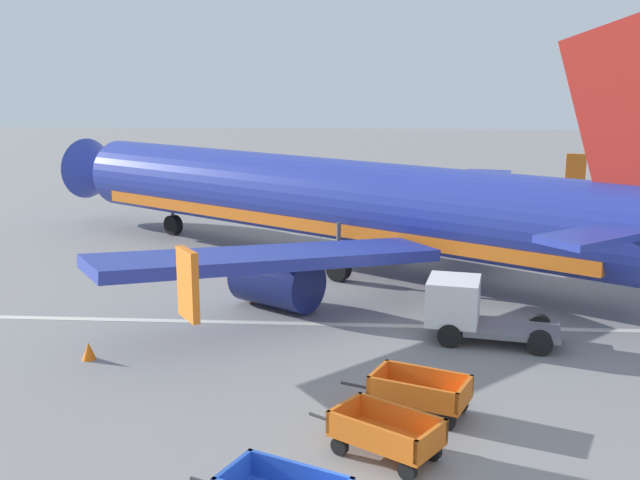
# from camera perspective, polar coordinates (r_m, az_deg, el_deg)

# --- Properties ---
(apron_stripe) EXTENTS (120.00, 0.36, 0.01)m
(apron_stripe) POSITION_cam_1_polar(r_m,az_deg,el_deg) (27.45, 2.76, -6.39)
(apron_stripe) COLOR silver
(apron_stripe) RESTS_ON ground
(airplane) EXTENTS (33.25, 28.12, 11.34)m
(airplane) POSITION_cam_1_polar(r_m,az_deg,el_deg) (34.98, 1.59, 2.90)
(airplane) COLOR #28389E
(airplane) RESTS_ON ground
(baggage_cart_fourth_in_row) EXTENTS (3.36, 2.60, 1.07)m
(baggage_cart_fourth_in_row) POSITION_cam_1_polar(r_m,az_deg,el_deg) (18.42, 4.96, -14.29)
(baggage_cart_fourth_in_row) COLOR orange
(baggage_cart_fourth_in_row) RESTS_ON ground
(baggage_cart_far_end) EXTENTS (3.56, 2.26, 1.07)m
(baggage_cart_far_end) POSITION_cam_1_polar(r_m,az_deg,el_deg) (20.63, 7.48, -11.29)
(baggage_cart_far_end) COLOR orange
(baggage_cart_far_end) RESTS_ON ground
(service_truck_beside_carts) EXTENTS (4.66, 2.70, 2.10)m
(service_truck_beside_carts) POSITION_cam_1_polar(r_m,az_deg,el_deg) (26.12, 11.04, -5.08)
(service_truck_beside_carts) COLOR slate
(service_truck_beside_carts) RESTS_ON ground
(traffic_cone_near_plane) EXTENTS (0.45, 0.45, 0.59)m
(traffic_cone_near_plane) POSITION_cam_1_polar(r_m,az_deg,el_deg) (30.10, -4.70, -4.13)
(traffic_cone_near_plane) COLOR orange
(traffic_cone_near_plane) RESTS_ON ground
(traffic_cone_mid_apron) EXTENTS (0.46, 0.46, 0.61)m
(traffic_cone_mid_apron) POSITION_cam_1_polar(r_m,az_deg,el_deg) (26.28, 9.83, -6.75)
(traffic_cone_mid_apron) COLOR orange
(traffic_cone_mid_apron) RESTS_ON ground
(traffic_cone_by_carts) EXTENTS (0.43, 0.43, 0.57)m
(traffic_cone_by_carts) POSITION_cam_1_polar(r_m,az_deg,el_deg) (25.27, -16.99, -7.98)
(traffic_cone_by_carts) COLOR orange
(traffic_cone_by_carts) RESTS_ON ground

